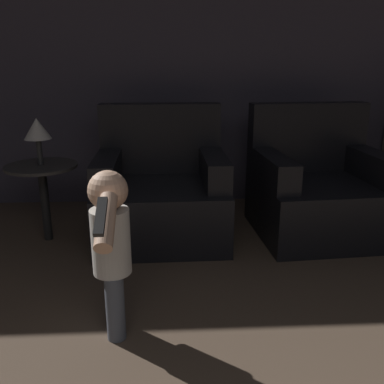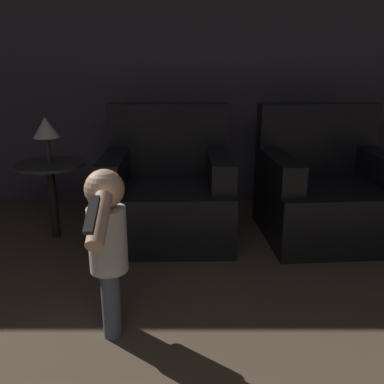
{
  "view_description": "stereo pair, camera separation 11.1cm",
  "coord_description": "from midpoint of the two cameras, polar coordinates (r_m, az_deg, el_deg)",
  "views": [
    {
      "loc": [
        -0.17,
        0.73,
        1.24
      ],
      "look_at": [
        -0.05,
        3.06,
        0.52
      ],
      "focal_mm": 40.0,
      "sensor_mm": 36.0,
      "label": 1
    },
    {
      "loc": [
        -0.06,
        0.72,
        1.24
      ],
      "look_at": [
        -0.05,
        3.06,
        0.52
      ],
      "focal_mm": 40.0,
      "sensor_mm": 36.0,
      "label": 2
    }
  ],
  "objects": [
    {
      "name": "person_toddler",
      "position": [
        1.95,
        -9.89,
        -6.39
      ],
      "size": [
        0.17,
        0.55,
        0.79
      ],
      "rotation": [
        0.0,
        0.0,
        1.74
      ],
      "color": "#474C56",
      "rests_on": "ground_plane"
    },
    {
      "name": "side_table",
      "position": [
        3.15,
        -17.66,
        2.09
      ],
      "size": [
        0.49,
        0.49,
        0.55
      ],
      "color": "black",
      "rests_on": "ground_plane"
    },
    {
      "name": "armchair_right",
      "position": [
        3.27,
        18.1,
        -0.05
      ],
      "size": [
        0.97,
        0.91,
        0.93
      ],
      "rotation": [
        0.0,
        0.0,
        0.08
      ],
      "color": "black",
      "rests_on": "ground_plane"
    },
    {
      "name": "armchair_left",
      "position": [
        3.11,
        -2.49,
        -0.09
      ],
      "size": [
        0.92,
        0.87,
        0.93
      ],
      "rotation": [
        0.0,
        0.0,
        0.02
      ],
      "color": "black",
      "rests_on": "ground_plane"
    },
    {
      "name": "wall_back",
      "position": [
        3.78,
        1.54,
        18.15
      ],
      "size": [
        8.4,
        0.05,
        2.6
      ],
      "color": "#3D3842",
      "rests_on": "ground_plane"
    },
    {
      "name": "lamp",
      "position": [
        3.09,
        -18.22,
        8.03
      ],
      "size": [
        0.18,
        0.18,
        0.32
      ],
      "color": "#262626",
      "rests_on": "side_table"
    }
  ]
}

